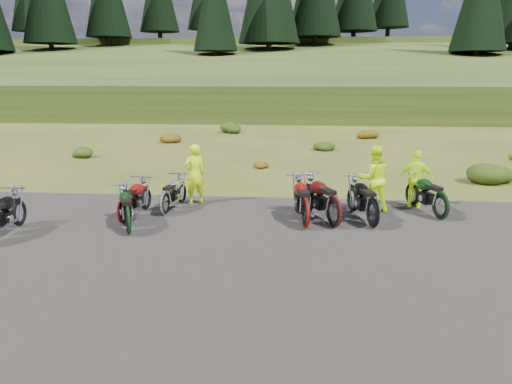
# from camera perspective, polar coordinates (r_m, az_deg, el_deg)

# --- Properties ---
(ground) EXTENTS (300.00, 300.00, 0.00)m
(ground) POSITION_cam_1_polar(r_m,az_deg,el_deg) (12.16, -1.26, -5.23)
(ground) COLOR #404918
(ground) RESTS_ON ground
(gravel_pad) EXTENTS (20.00, 12.00, 0.04)m
(gravel_pad) POSITION_cam_1_polar(r_m,az_deg,el_deg) (10.29, -2.49, -8.75)
(gravel_pad) COLOR black
(gravel_pad) RESTS_ON ground
(hill_slope) EXTENTS (300.00, 45.97, 9.37)m
(hill_slope) POSITION_cam_1_polar(r_m,az_deg,el_deg) (61.59, 3.90, 9.68)
(hill_slope) COLOR #263812
(hill_slope) RESTS_ON ground
(hill_plateau) EXTENTS (300.00, 90.00, 9.17)m
(hill_plateau) POSITION_cam_1_polar(r_m,az_deg,el_deg) (121.52, 4.53, 11.44)
(hill_plateau) COLOR #263812
(hill_plateau) RESTS_ON ground
(shrub_1) EXTENTS (1.03, 1.03, 0.61)m
(shrub_1) POSITION_cam_1_polar(r_m,az_deg,el_deg) (25.26, -19.33, 4.46)
(shrub_1) COLOR #1F350D
(shrub_1) RESTS_ON ground
(shrub_2) EXTENTS (1.30, 1.30, 0.77)m
(shrub_2) POSITION_cam_1_polar(r_m,az_deg,el_deg) (29.24, -9.87, 6.27)
(shrub_2) COLOR brown
(shrub_2) RESTS_ON ground
(shrub_3) EXTENTS (1.56, 1.56, 0.92)m
(shrub_3) POSITION_cam_1_polar(r_m,az_deg,el_deg) (33.84, -2.78, 7.52)
(shrub_3) COLOR #1F350D
(shrub_3) RESTS_ON ground
(shrub_4) EXTENTS (0.77, 0.77, 0.45)m
(shrub_4) POSITION_cam_1_polar(r_m,az_deg,el_deg) (21.04, 0.39, 3.35)
(shrub_4) COLOR brown
(shrub_4) RESTS_ON ground
(shrub_5) EXTENTS (1.03, 1.03, 0.61)m
(shrub_5) POSITION_cam_1_polar(r_m,az_deg,el_deg) (26.23, 7.70, 5.39)
(shrub_5) COLOR #1F350D
(shrub_5) RESTS_ON ground
(shrub_6) EXTENTS (1.30, 1.30, 0.77)m
(shrub_6) POSITION_cam_1_polar(r_m,az_deg,el_deg) (31.72, 12.57, 6.69)
(shrub_6) COLOR brown
(shrub_6) RESTS_ON ground
(shrub_7) EXTENTS (1.56, 1.56, 0.92)m
(shrub_7) POSITION_cam_1_polar(r_m,az_deg,el_deg) (20.13, 25.39, 2.28)
(shrub_7) COLOR #1F350D
(shrub_7) RESTS_ON ground
(motorcycle_1) EXTENTS (0.92, 2.09, 1.06)m
(motorcycle_1) POSITION_cam_1_polar(r_m,az_deg,el_deg) (13.64, -14.76, -3.60)
(motorcycle_1) COLOR maroon
(motorcycle_1) RESTS_ON ground
(motorcycle_2) EXTENTS (1.41, 2.13, 1.06)m
(motorcycle_2) POSITION_cam_1_polar(r_m,az_deg,el_deg) (12.71, -14.29, -4.83)
(motorcycle_2) COLOR black
(motorcycle_2) RESTS_ON ground
(motorcycle_3) EXTENTS (0.88, 1.97, 1.00)m
(motorcycle_3) POSITION_cam_1_polar(r_m,az_deg,el_deg) (14.23, -10.26, -2.67)
(motorcycle_3) COLOR silver
(motorcycle_3) RESTS_ON ground
(motorcycle_4) EXTENTS (1.65, 2.43, 1.22)m
(motorcycle_4) POSITION_cam_1_polar(r_m,az_deg,el_deg) (13.05, 8.82, -4.08)
(motorcycle_4) COLOR #430D0B
(motorcycle_4) RESTS_ON ground
(motorcycle_5) EXTENTS (1.27, 2.35, 1.17)m
(motorcycle_5) POSITION_cam_1_polar(r_m,az_deg,el_deg) (13.18, 13.10, -4.10)
(motorcycle_5) COLOR black
(motorcycle_5) RESTS_ON ground
(motorcycle_6) EXTENTS (1.09, 2.36, 1.19)m
(motorcycle_6) POSITION_cam_1_polar(r_m,az_deg,el_deg) (12.85, 5.66, -4.26)
(motorcycle_6) COLOR maroon
(motorcycle_6) RESTS_ON ground
(motorcycle_7) EXTENTS (1.37, 2.28, 1.13)m
(motorcycle_7) POSITION_cam_1_polar(r_m,az_deg,el_deg) (14.45, 20.22, -3.05)
(motorcycle_7) COLOR black
(motorcycle_7) RESTS_ON ground
(person_middle) EXTENTS (0.79, 0.73, 1.82)m
(person_middle) POSITION_cam_1_polar(r_m,az_deg,el_deg) (15.11, -7.03, 1.93)
(person_middle) COLOR #BCEA0C
(person_middle) RESTS_ON ground
(person_right_a) EXTENTS (1.04, 0.87, 1.90)m
(person_right_a) POSITION_cam_1_polar(r_m,az_deg,el_deg) (14.57, 13.27, 1.40)
(person_right_a) COLOR #BCEA0C
(person_right_a) RESTS_ON ground
(person_right_b) EXTENTS (1.07, 0.69, 1.70)m
(person_right_b) POSITION_cam_1_polar(r_m,az_deg,el_deg) (15.36, 17.85, 1.33)
(person_right_b) COLOR #BCEA0C
(person_right_b) RESTS_ON ground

